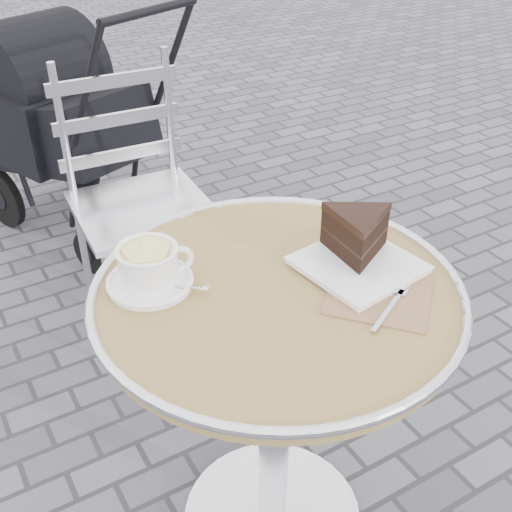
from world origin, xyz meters
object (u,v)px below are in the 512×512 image
cake_plate_set (358,241)px  baby_stroller (62,127)px  cappuccino_set (150,269)px  cafe_table (276,353)px  bistro_chair (130,169)px

cake_plate_set → baby_stroller: baby_stroller is taller
cappuccino_set → baby_stroller: 1.62m
baby_stroller → cafe_table: bearing=-112.2°
cappuccino_set → baby_stroller: bearing=91.6°
cappuccino_set → baby_stroller: (0.24, 1.57, -0.32)m
cake_plate_set → cappuccino_set: bearing=152.8°
cafe_table → bistro_chair: size_ratio=0.82×
bistro_chair → cappuccino_set: bearing=-103.7°
cafe_table → bistro_chair: 0.97m
cake_plate_set → bistro_chair: bistro_chair is taller
cappuccino_set → cake_plate_set: size_ratio=0.51×
bistro_chair → baby_stroller: baby_stroller is taller
cappuccino_set → cake_plate_set: bearing=-9.3°
cake_plate_set → bistro_chair: bearing=89.7°
cafe_table → baby_stroller: 1.70m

